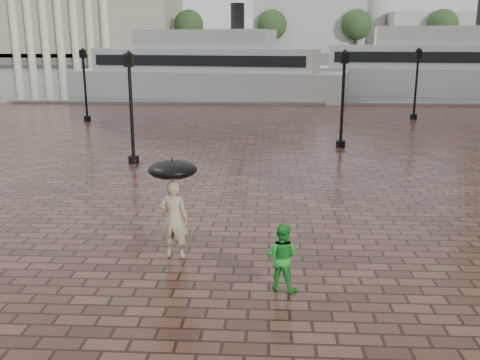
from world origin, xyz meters
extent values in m
plane|color=#321E17|center=(0.00, 0.00, 0.00)|extent=(300.00, 300.00, 0.00)
plane|color=#4E5B5F|center=(0.00, 92.00, 0.00)|extent=(240.00, 240.00, 0.00)
cube|color=slate|center=(0.00, 32.00, 0.00)|extent=(80.00, 0.60, 0.30)
cube|color=#4C4C47|center=(0.00, 160.00, 1.00)|extent=(300.00, 60.00, 2.00)
cube|color=gray|center=(-55.00, 145.00, 12.00)|extent=(55.00, 30.00, 22.00)
cube|color=#9D9B95|center=(10.00, 150.00, 9.00)|extent=(30.00, 22.00, 14.00)
cube|color=#9D9B95|center=(45.00, 150.00, 7.50)|extent=(25.00, 22.00, 11.00)
cylinder|color=#9D9B95|center=(30.00, 150.00, 12.00)|extent=(6.00, 6.00, 20.00)
cylinder|color=#2D2119|center=(-67.50, 138.00, 4.00)|extent=(1.00, 1.00, 8.00)
sphere|color=#243D1B|center=(-67.50, 138.00, 9.50)|extent=(8.00, 8.00, 8.00)
cylinder|color=#2D2119|center=(-45.00, 138.00, 4.00)|extent=(1.00, 1.00, 8.00)
sphere|color=#243D1B|center=(-45.00, 138.00, 9.50)|extent=(8.00, 8.00, 8.00)
cylinder|color=#2D2119|center=(-22.50, 138.00, 4.00)|extent=(1.00, 1.00, 8.00)
sphere|color=#243D1B|center=(-22.50, 138.00, 9.50)|extent=(8.00, 8.00, 8.00)
cylinder|color=#2D2119|center=(0.00, 138.00, 4.00)|extent=(1.00, 1.00, 8.00)
sphere|color=#243D1B|center=(0.00, 138.00, 9.50)|extent=(8.00, 8.00, 8.00)
cylinder|color=#2D2119|center=(22.50, 138.00, 4.00)|extent=(1.00, 1.00, 8.00)
sphere|color=#243D1B|center=(22.50, 138.00, 9.50)|extent=(8.00, 8.00, 8.00)
cylinder|color=#2D2119|center=(45.00, 138.00, 4.00)|extent=(1.00, 1.00, 8.00)
sphere|color=#243D1B|center=(45.00, 138.00, 9.50)|extent=(8.00, 8.00, 8.00)
cylinder|color=black|center=(-6.00, 10.00, 0.15)|extent=(0.44, 0.44, 0.30)
cylinder|color=black|center=(-6.00, 10.00, 2.00)|extent=(0.14, 0.14, 4.00)
cube|color=black|center=(-6.00, 10.00, 4.15)|extent=(0.35, 0.35, 0.50)
sphere|color=beige|center=(-6.00, 10.00, 4.15)|extent=(0.28, 0.28, 0.28)
cylinder|color=black|center=(3.00, 14.00, 0.15)|extent=(0.44, 0.44, 0.30)
cylinder|color=black|center=(3.00, 14.00, 2.00)|extent=(0.14, 0.14, 4.00)
cube|color=black|center=(3.00, 14.00, 4.15)|extent=(0.35, 0.35, 0.50)
sphere|color=beige|center=(3.00, 14.00, 4.15)|extent=(0.28, 0.28, 0.28)
cylinder|color=black|center=(-12.00, 22.00, 0.15)|extent=(0.44, 0.44, 0.30)
cylinder|color=black|center=(-12.00, 22.00, 2.00)|extent=(0.14, 0.14, 4.00)
cube|color=black|center=(-12.00, 22.00, 4.15)|extent=(0.35, 0.35, 0.50)
sphere|color=beige|center=(-12.00, 22.00, 4.15)|extent=(0.28, 0.28, 0.28)
cylinder|color=black|center=(9.00, 24.00, 0.15)|extent=(0.44, 0.44, 0.30)
cylinder|color=black|center=(9.00, 24.00, 2.00)|extent=(0.14, 0.14, 4.00)
cube|color=black|center=(9.00, 24.00, 4.15)|extent=(0.35, 0.35, 0.50)
sphere|color=beige|center=(9.00, 24.00, 4.15)|extent=(0.28, 0.28, 0.28)
imported|color=tan|center=(-2.56, 0.15, 0.92)|extent=(0.73, 0.53, 1.84)
imported|color=green|center=(-0.14, -1.41, 0.69)|extent=(0.81, 0.71, 1.38)
cube|color=#BCBCBC|center=(-6.13, 37.00, 1.18)|extent=(25.37, 11.12, 2.37)
cube|color=silver|center=(-6.13, 37.00, 3.36)|extent=(20.38, 9.28, 1.97)
cube|color=silver|center=(-6.13, 37.00, 5.13)|extent=(12.54, 7.00, 1.58)
cylinder|color=black|center=(-3.24, 36.36, 6.91)|extent=(1.18, 1.18, 2.37)
cube|color=black|center=(-6.70, 34.45, 3.36)|extent=(18.33, 4.16, 0.89)
cube|color=black|center=(-5.57, 39.55, 3.36)|extent=(18.33, 4.16, 0.89)
cube|color=#BCBCBC|center=(15.78, 40.76, 1.26)|extent=(26.87, 10.11, 2.52)
cube|color=silver|center=(15.78, 40.76, 3.57)|extent=(21.56, 8.51, 2.10)
cube|color=silver|center=(15.78, 40.76, 5.46)|extent=(13.17, 6.64, 1.68)
cube|color=black|center=(15.37, 38.02, 3.57)|extent=(19.73, 3.05, 0.94)
cube|color=black|center=(16.19, 43.51, 3.57)|extent=(19.73, 3.05, 0.94)
cylinder|color=black|center=(-2.56, 0.15, 1.56)|extent=(0.02, 0.02, 0.95)
ellipsoid|color=black|center=(-2.56, 0.15, 2.08)|extent=(1.10, 1.10, 0.39)
camera|label=1|loc=(-0.43, -11.34, 4.82)|focal=40.00mm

